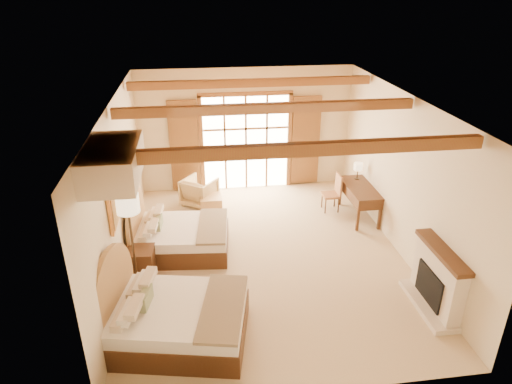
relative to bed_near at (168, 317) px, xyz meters
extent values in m
plane|color=#CEB788|center=(1.87, 2.16, -0.41)|extent=(7.00, 7.00, 0.00)
plane|color=beige|center=(1.87, 5.66, 1.19)|extent=(5.50, 0.00, 5.50)
plane|color=beige|center=(-0.88, 2.16, 1.19)|extent=(0.00, 7.00, 7.00)
plane|color=beige|center=(4.62, 2.16, 1.19)|extent=(0.00, 7.00, 7.00)
plane|color=#B26D37|center=(1.87, 2.16, 2.79)|extent=(7.00, 7.00, 0.00)
cube|color=white|center=(1.87, 5.62, 0.84)|extent=(2.20, 0.02, 2.50)
cube|color=brown|center=(0.27, 5.59, 0.84)|extent=(0.75, 0.06, 2.40)
cube|color=brown|center=(3.47, 5.59, 0.84)|extent=(0.75, 0.06, 2.40)
cube|color=beige|center=(4.49, 0.16, 0.14)|extent=(0.25, 1.30, 1.10)
cube|color=black|center=(4.42, 0.16, 0.04)|extent=(0.18, 0.80, 0.60)
cube|color=beige|center=(4.40, 0.16, -0.36)|extent=(0.45, 1.40, 0.10)
cube|color=#4A2E1A|center=(4.48, 0.16, 0.71)|extent=(0.30, 1.40, 0.08)
cube|color=#E09343|center=(-0.84, 1.41, 1.34)|extent=(0.05, 0.95, 0.75)
cube|color=gold|center=(-0.81, 1.41, 1.34)|extent=(0.02, 0.82, 0.62)
cube|color=beige|center=(-0.53, 0.16, 2.54)|extent=(0.70, 1.40, 0.45)
cube|color=#4A2E1A|center=(0.15, 0.00, -0.21)|extent=(2.34, 1.95, 0.40)
cube|color=white|center=(0.15, 0.00, 0.10)|extent=(2.29, 1.91, 0.22)
cube|color=#7D664C|center=(0.86, 0.00, 0.22)|extent=(0.93, 1.69, 0.05)
cube|color=gray|center=(-0.33, 0.00, 0.33)|extent=(0.20, 0.44, 0.24)
cube|color=#4A2E1A|center=(0.17, 2.57, -0.23)|extent=(2.03, 1.61, 0.37)
cube|color=white|center=(0.17, 2.57, 0.06)|extent=(1.99, 1.58, 0.20)
cube|color=#7D664C|center=(0.82, 2.57, 0.17)|extent=(0.71, 1.51, 0.05)
cube|color=gray|center=(-0.27, 2.57, 0.27)|extent=(0.15, 0.40, 0.22)
cube|color=#4A2E1A|center=(-0.58, 1.76, -0.12)|extent=(0.53, 0.53, 0.59)
cylinder|color=#3E2E1F|center=(-0.63, 1.42, -0.40)|extent=(0.27, 0.27, 0.03)
cylinder|color=#3E2E1F|center=(-0.63, 1.42, 0.42)|extent=(0.04, 0.04, 1.62)
cylinder|color=beige|center=(-0.63, 1.42, 1.32)|extent=(0.40, 0.40, 0.34)
imported|color=tan|center=(0.59, 4.72, -0.07)|extent=(1.05, 1.05, 0.69)
cube|color=#A5814C|center=(0.85, 4.32, -0.22)|extent=(0.52, 0.52, 0.38)
cube|color=#4A2E1A|center=(4.32, 3.56, 0.33)|extent=(0.64, 1.44, 0.05)
cube|color=#4A2E1A|center=(4.32, 3.56, 0.20)|extent=(0.62, 1.40, 0.22)
cube|color=#9E6238|center=(3.74, 3.96, -0.01)|extent=(0.41, 0.41, 0.05)
cube|color=#9E6238|center=(3.92, 3.96, 0.26)|extent=(0.06, 0.41, 0.49)
cylinder|color=#3E2E1F|center=(4.39, 4.01, 0.37)|extent=(0.12, 0.12, 0.02)
cylinder|color=#3E2E1F|center=(4.39, 4.01, 0.51)|extent=(0.02, 0.02, 0.28)
cylinder|color=beige|center=(4.39, 4.01, 0.68)|extent=(0.20, 0.20, 0.16)
camera|label=1|loc=(0.59, -5.69, 4.74)|focal=32.00mm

